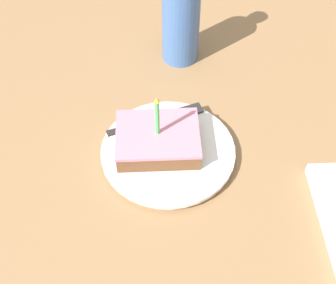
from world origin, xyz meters
name	(u,v)px	position (x,y,z in m)	size (l,w,h in m)	color
ground_plane	(177,153)	(0.00, 0.00, -0.02)	(2.40, 2.40, 0.04)	olive
plate	(168,152)	(-0.02, 0.02, 0.01)	(0.24, 0.24, 0.02)	white
cake_slice	(158,139)	(-0.02, 0.03, 0.04)	(0.11, 0.14, 0.12)	brown
fork	(162,118)	(0.05, 0.02, 0.02)	(0.08, 0.18, 0.00)	#262626
bottle	(181,20)	(0.25, -0.02, 0.09)	(0.08, 0.08, 0.23)	#3F66A5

